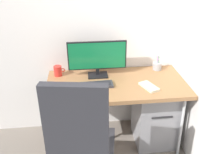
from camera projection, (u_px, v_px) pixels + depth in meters
ground_plane at (116, 141)px, 2.88m from camera, size 8.00×8.00×0.00m
wall_back at (112, 9)px, 2.62m from camera, size 3.15×0.04×2.80m
wall_side_right at (207, 22)px, 2.11m from camera, size 0.04×2.48×2.80m
desk at (116, 86)px, 2.57m from camera, size 1.41×0.73×0.75m
office_chair at (81, 143)px, 1.94m from camera, size 0.57×0.62×1.18m
filing_cabinet at (155, 115)px, 2.77m from camera, size 0.43×0.48×0.66m
monitor at (97, 57)px, 2.61m from camera, size 0.61×0.17×0.38m
keyboard at (89, 85)px, 2.46m from camera, size 0.48×0.15×0.03m
mouse at (55, 87)px, 2.42m from camera, size 0.09×0.12×0.04m
pen_holder at (157, 66)px, 2.82m from camera, size 0.10×0.10×0.18m
notebook at (149, 87)px, 2.44m from camera, size 0.18×0.24×0.02m
coffee_mug at (58, 71)px, 2.67m from camera, size 0.12×0.08×0.11m
desk_clamp_accessory at (62, 93)px, 2.29m from camera, size 0.05×0.05×0.06m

